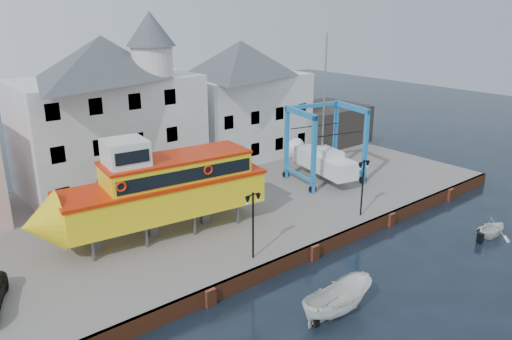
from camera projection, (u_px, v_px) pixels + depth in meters
ground at (314, 259)px, 31.80m from camera, size 140.00×140.00×0.00m
hardstanding at (214, 202)px, 39.70m from camera, size 44.00×22.00×1.00m
quay_wall at (313, 252)px, 31.72m from camera, size 44.00×0.47×1.00m
building_white_main at (110, 111)px, 40.02m from camera, size 14.00×8.30×14.00m
building_white_right at (241, 99)px, 49.06m from camera, size 12.00×8.00×11.20m
shed_dark at (325, 124)px, 54.76m from camera, size 8.00×7.00×4.00m
lamp_post_left at (253, 209)px, 28.95m from camera, size 1.12×0.32×4.20m
lamp_post_right at (363, 174)px, 34.97m from camera, size 1.12×0.32×4.20m
tour_boat at (151, 190)px, 31.81m from camera, size 15.75×5.45×6.72m
travel_lift at (320, 155)px, 43.06m from camera, size 6.55×8.39×12.29m
motorboat_a at (336, 314)px, 26.18m from camera, size 4.77×1.94×1.82m
motorboat_c at (491, 236)px, 34.92m from camera, size 3.14×2.77×1.56m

